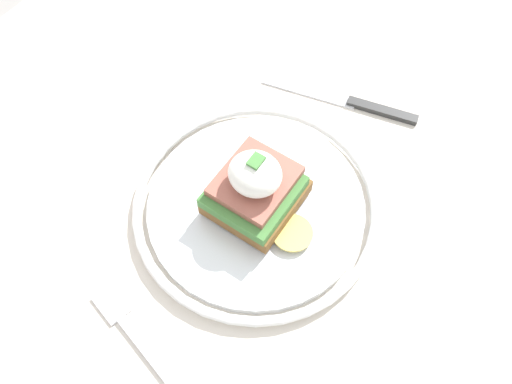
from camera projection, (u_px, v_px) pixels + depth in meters
ground_plane at (254, 342)px, 1.18m from camera, size 6.00×6.00×0.00m
dining_table at (252, 227)px, 0.63m from camera, size 1.10×0.88×0.72m
plate at (256, 205)px, 0.53m from camera, size 0.26×0.26×0.02m
sandwich at (256, 189)px, 0.50m from camera, size 0.09×0.11×0.08m
fork at (141, 343)px, 0.46m from camera, size 0.05×0.15×0.00m
knife at (351, 102)px, 0.61m from camera, size 0.06×0.19×0.01m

